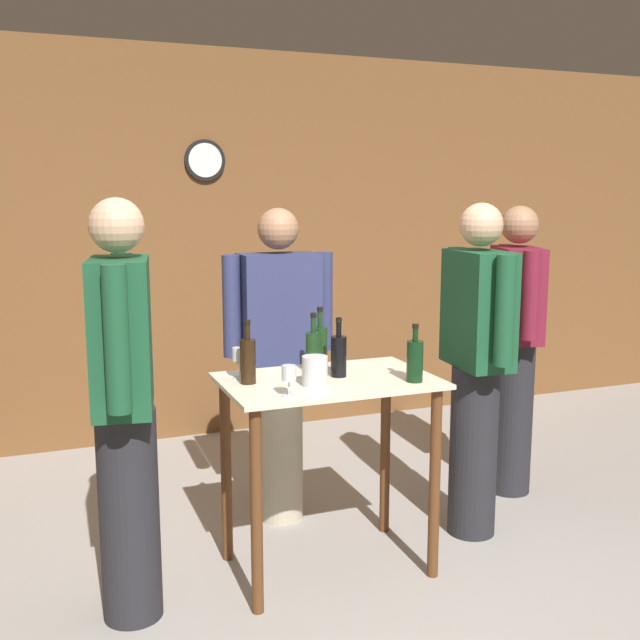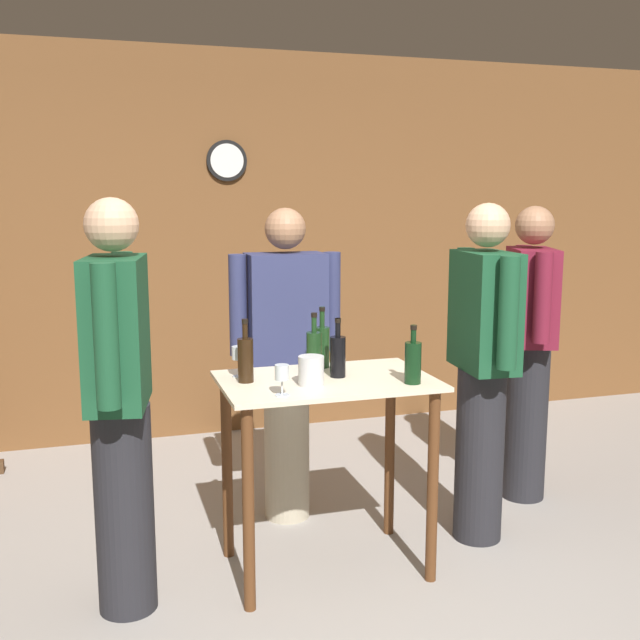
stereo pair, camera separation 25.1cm
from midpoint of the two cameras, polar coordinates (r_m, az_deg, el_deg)
ground_plane at (r=3.35m, az=5.20°, el=-21.35°), size 14.00×14.00×0.00m
back_wall at (r=5.35m, az=-5.09°, el=5.62°), size 8.40×0.08×2.70m
tasting_table at (r=3.40m, az=2.63°, el=-7.85°), size 0.95×0.62×0.90m
wine_bottle_far_left at (r=3.27m, az=-3.51°, el=-2.94°), size 0.07×0.07×0.28m
wine_bottle_left at (r=3.45m, az=1.63°, el=-2.32°), size 0.07×0.07×0.28m
wine_bottle_center at (r=3.54m, az=2.19°, el=-1.94°), size 0.07×0.07×0.29m
wine_bottle_right at (r=3.36m, az=3.51°, el=-2.68°), size 0.07×0.07×0.27m
wine_bottle_far_right at (r=3.28m, az=9.28°, el=-3.13°), size 0.07×0.07×0.26m
wine_glass_near_left at (r=3.36m, az=-4.09°, el=-2.65°), size 0.06×0.06×0.14m
wine_glass_near_center at (r=3.05m, az=-0.56°, el=-4.15°), size 0.06×0.06×0.13m
ice_bucket at (r=3.22m, az=1.56°, el=-3.90°), size 0.11×0.11×0.13m
person_host at (r=3.09m, az=-12.79°, el=-5.96°), size 0.29×0.58×1.71m
person_visitor_with_scarf at (r=3.91m, az=-0.75°, el=-2.94°), size 0.59×0.24×1.65m
person_visitor_bearded at (r=3.77m, az=14.18°, el=-3.46°), size 0.25×0.59×1.68m
person_visitor_near_door at (r=4.36m, az=17.24°, el=-2.02°), size 0.34×0.56×1.66m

